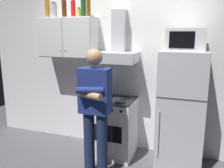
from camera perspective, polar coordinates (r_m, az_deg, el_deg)
ground_plane at (r=3.61m, az=-0.00°, el=-18.15°), size 7.00×7.00×0.00m
back_wall_tiled at (r=3.71m, az=3.08°, el=4.90°), size 4.80×0.10×2.70m
upper_cabinet at (r=3.80m, az=-10.46°, el=10.95°), size 0.90×0.37×0.60m
stove_oven at (r=3.64m, az=0.57°, el=-10.24°), size 0.60×0.62×0.87m
range_hood at (r=3.49m, az=1.28°, el=8.53°), size 0.60×0.44×0.75m
refrigerator at (r=3.35m, az=16.26°, el=-6.09°), size 0.60×0.62×1.60m
microwave at (r=3.20m, az=17.31°, el=10.19°), size 0.48×0.37×0.28m
person_standing at (r=2.96m, az=-4.14°, el=-5.98°), size 0.38×0.33×1.64m
bottle_wine_green at (r=3.70m, az=-6.91°, el=18.22°), size 0.08×0.08×0.34m
bottle_soda_red at (r=3.77m, az=-9.30°, el=17.39°), size 0.07×0.07×0.26m
bottle_rum_dark at (r=3.87m, az=-11.41°, el=17.31°), size 0.07×0.07×0.27m
bottle_canister_steel at (r=3.91m, az=-13.76°, el=16.79°), size 0.10×0.10×0.22m
bottle_liquor_amber at (r=3.98m, az=-15.28°, el=17.45°), size 0.07×0.07×0.34m
bottle_beer_brown at (r=3.64m, az=-5.69°, el=17.73°), size 0.06×0.06×0.26m
bottle_spice_jar at (r=3.73m, az=-7.98°, el=16.59°), size 0.06×0.06×0.14m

